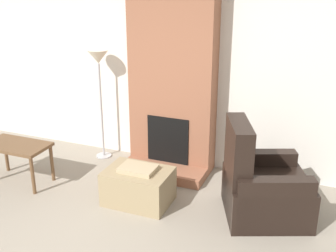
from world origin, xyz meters
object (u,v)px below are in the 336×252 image
object	(u,v)px
ottoman	(138,186)
side_table	(17,149)
floor_lamp_left	(99,66)
armchair	(260,189)

from	to	relation	value
ottoman	side_table	size ratio (longest dim) A/B	0.91
side_table	floor_lamp_left	world-z (taller)	floor_lamp_left
ottoman	armchair	distance (m)	1.38
side_table	armchair	bearing A→B (deg)	6.96
ottoman	side_table	world-z (taller)	side_table
armchair	floor_lamp_left	bearing A→B (deg)	51.07
armchair	floor_lamp_left	world-z (taller)	floor_lamp_left
armchair	floor_lamp_left	xyz separation A→B (m)	(-2.39, 0.72, 1.02)
side_table	floor_lamp_left	bearing A→B (deg)	60.83
side_table	floor_lamp_left	size ratio (longest dim) A/B	0.53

